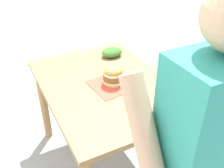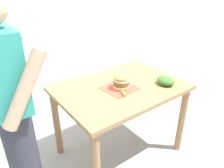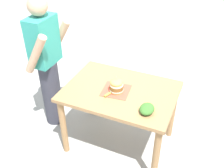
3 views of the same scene
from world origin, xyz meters
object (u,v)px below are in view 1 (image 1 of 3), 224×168
sandwich (113,74)px  side_salad (112,52)px  pickle_spear (130,82)px  patio_table (106,97)px

sandwich → side_salad: sandwich is taller
pickle_spear → side_salad: 0.46m
patio_table → sandwich: sandwich is taller
patio_table → pickle_spear: (-0.15, 0.09, 0.14)m
sandwich → side_salad: size_ratio=1.03×
patio_table → side_salad: side_salad is taller
sandwich → pickle_spear: size_ratio=2.33×
sandwich → side_salad: 0.44m
patio_table → side_salad: bearing=-122.8°
sandwich → pickle_spear: bearing=151.1°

